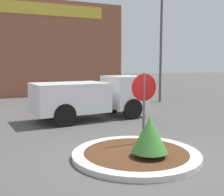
% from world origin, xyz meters
% --- Properties ---
extents(ground_plane, '(120.00, 120.00, 0.00)m').
position_xyz_m(ground_plane, '(0.00, 0.00, 0.00)').
color(ground_plane, '#514F4C').
extents(traffic_island, '(3.49, 3.49, 0.15)m').
position_xyz_m(traffic_island, '(0.00, 0.00, 0.07)').
color(traffic_island, beige).
rests_on(traffic_island, ground_plane).
extents(stop_sign, '(0.82, 0.07, 2.27)m').
position_xyz_m(stop_sign, '(0.63, 0.70, 1.59)').
color(stop_sign, '#4C4C51').
rests_on(stop_sign, ground_plane).
extents(island_shrub, '(0.95, 0.95, 1.04)m').
position_xyz_m(island_shrub, '(0.12, -0.48, 0.73)').
color(island_shrub, brown).
rests_on(island_shrub, traffic_island).
extents(utility_truck, '(5.42, 2.53, 1.95)m').
position_xyz_m(utility_truck, '(0.72, 5.57, 1.08)').
color(utility_truck, white).
rests_on(utility_truck, ground_plane).
extents(storefront_building, '(12.39, 6.07, 7.48)m').
position_xyz_m(storefront_building, '(0.87, 18.65, 3.74)').
color(storefront_building, '#93563D').
rests_on(storefront_building, ground_plane).
extents(light_pole, '(0.70, 0.30, 7.52)m').
position_xyz_m(light_pole, '(6.95, 9.37, 4.33)').
color(light_pole, '#4C4C51').
rests_on(light_pole, ground_plane).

